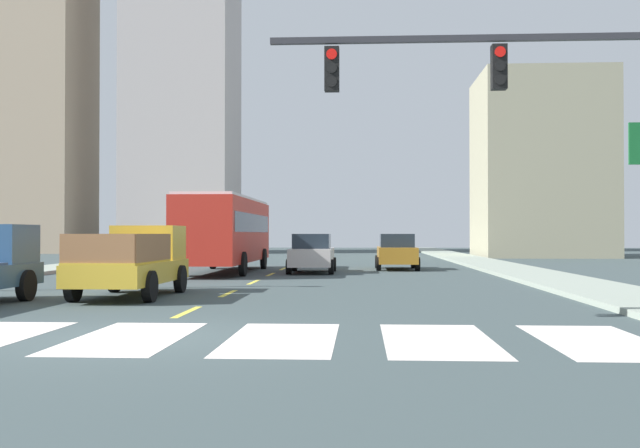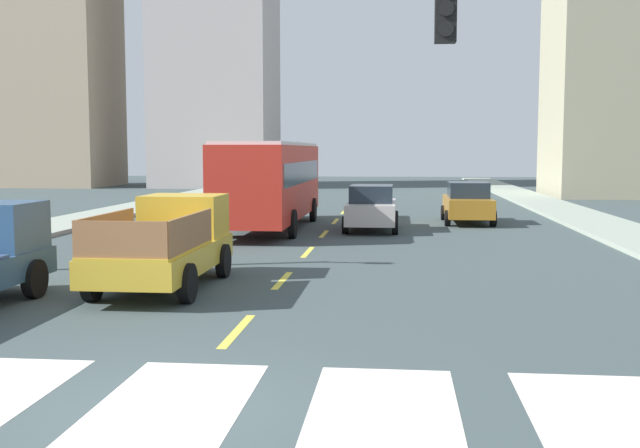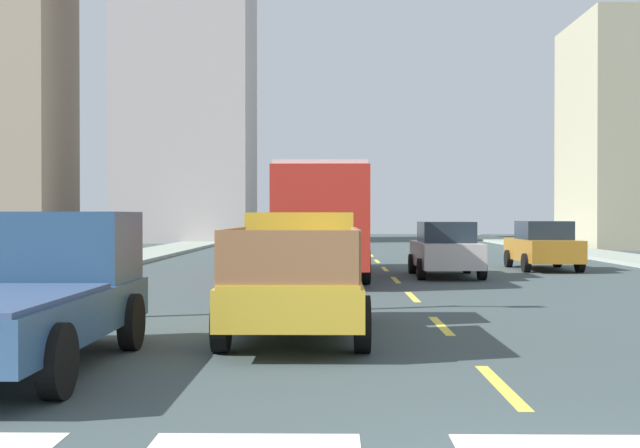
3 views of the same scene
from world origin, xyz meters
The scene contains 14 objects.
sidewalk_left centered at (-10.76, 18.00, 0.07)m, with size 2.83×110.00×0.15m, color #949F90.
lane_dash_0 centered at (0.00, 4.00, 0.00)m, with size 0.16×2.40×0.01m, color yellow.
lane_dash_1 centered at (0.00, 9.00, 0.00)m, with size 0.16×2.40×0.01m, color yellow.
lane_dash_2 centered at (0.00, 14.00, 0.00)m, with size 0.16×2.40×0.01m, color yellow.
lane_dash_3 centered at (0.00, 19.00, 0.00)m, with size 0.16×2.40×0.01m, color yellow.
lane_dash_4 centered at (0.00, 24.00, 0.00)m, with size 0.16×2.40×0.01m, color yellow.
lane_dash_5 centered at (0.00, 29.00, 0.00)m, with size 0.16×2.40×0.01m, color yellow.
lane_dash_6 centered at (0.00, 34.00, 0.00)m, with size 0.16×2.40×0.01m, color yellow.
lane_dash_7 centered at (0.00, 39.00, 0.00)m, with size 0.16×2.40×0.01m, color yellow.
pickup_stakebed centered at (-2.45, 8.18, 0.94)m, with size 2.18×5.20×1.96m.
pickup_dark centered at (-5.71, 5.31, 0.92)m, with size 2.18×5.20×1.96m.
city_bus centered at (-2.19, 20.46, 1.95)m, with size 2.72×10.80×3.32m.
sedan_far centered at (1.67, 20.43, 0.86)m, with size 2.02×4.40×1.72m.
sedan_near_left centered at (5.55, 23.70, 0.86)m, with size 2.02×4.40×1.72m.
Camera 3 is at (-1.89, -5.09, 1.90)m, focal length 45.73 mm.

